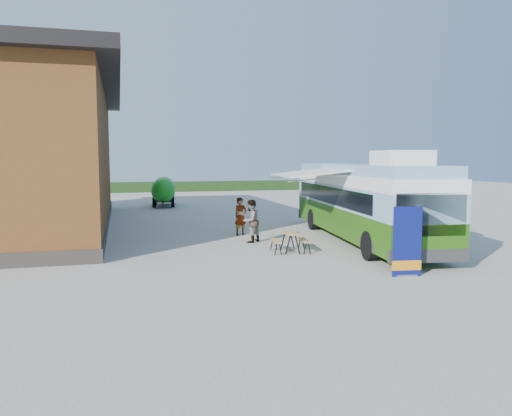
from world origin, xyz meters
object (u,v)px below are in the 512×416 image
object	(u,v)px
banner	(407,248)
slurry_tanker	(164,190)
person_a	(241,216)
picnic_table	(290,237)
person_b	(251,221)
bus	(362,199)

from	to	relation	value
banner	slurry_tanker	size ratio (longest dim) A/B	0.37
banner	person_a	world-z (taller)	banner
banner	picnic_table	distance (m)	5.10
picnic_table	person_a	distance (m)	4.71
person_a	slurry_tanker	distance (m)	15.78
banner	picnic_table	bearing A→B (deg)	121.18
picnic_table	person_b	size ratio (longest dim) A/B	0.82
picnic_table	person_a	xyz separation A→B (m)	(-0.81, 4.63, 0.31)
person_a	slurry_tanker	xyz separation A→B (m)	(-2.19, 15.62, 0.36)
picnic_table	slurry_tanker	xyz separation A→B (m)	(-3.00, 20.25, 0.67)
banner	person_a	distance (m)	9.72
bus	banner	world-z (taller)	bus
picnic_table	person_a	size ratio (longest dim) A/B	0.85
person_a	banner	bearing A→B (deg)	-91.67
bus	picnic_table	distance (m)	4.36
slurry_tanker	picnic_table	bearing A→B (deg)	-75.61
bus	slurry_tanker	xyz separation A→B (m)	(-6.83, 18.57, -0.58)
person_a	person_b	bearing A→B (deg)	-110.28
picnic_table	banner	bearing A→B (deg)	-58.14
bus	banner	distance (m)	6.64
person_b	bus	bearing A→B (deg)	131.69
banner	person_a	xyz separation A→B (m)	(-2.89, 9.28, 0.01)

